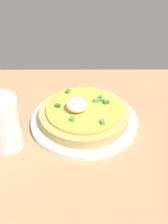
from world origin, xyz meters
TOP-DOWN VIEW (x-y plane):
  - dining_table at (0.00, 0.00)cm, footprint 92.15×68.62cm
  - plate at (-1.63, -7.47)cm, footprint 25.81×25.81cm
  - pizza at (-1.56, -7.45)cm, footprint 21.55×21.55cm
  - cup_far at (15.88, -0.06)cm, footprint 8.05×8.05cm

SIDE VIEW (x-z plane):
  - dining_table at x=0.00cm, z-range 0.00..2.69cm
  - plate at x=-1.63cm, z-range 2.69..4.01cm
  - pizza at x=-1.56cm, z-range 2.60..8.70cm
  - cup_far at x=15.88cm, z-range 2.27..14.37cm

